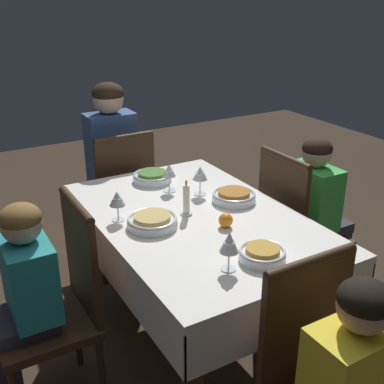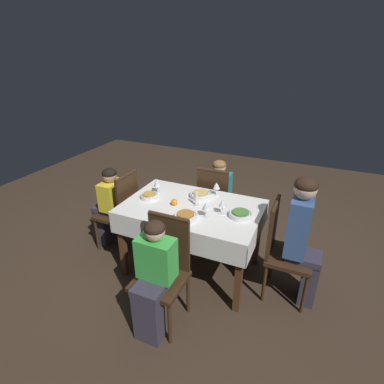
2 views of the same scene
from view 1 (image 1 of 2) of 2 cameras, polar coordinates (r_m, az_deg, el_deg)
ground_plane at (r=2.69m, az=0.39°, el=-17.90°), size 8.00×8.00×0.00m
dining_table at (r=2.31m, az=0.43°, el=-5.03°), size 1.36×0.88×0.78m
chair_west at (r=3.11m, az=-8.44°, el=-0.71°), size 0.41×0.41×0.98m
chair_north at (r=2.76m, az=12.11°, el=-4.12°), size 0.41×0.41×0.98m
chair_south at (r=2.18m, az=-15.42°, el=-12.38°), size 0.41×0.41×0.98m
person_adult_denim at (r=3.18m, az=-9.68°, el=3.17°), size 0.34×0.30×1.25m
person_child_green at (r=2.85m, az=14.74°, el=-2.60°), size 0.30×0.33×1.03m
person_child_teal at (r=2.15m, az=-20.00°, el=-12.84°), size 0.30×0.33×1.01m
bowl_west at (r=2.66m, az=-4.73°, el=1.83°), size 0.21×0.21×0.06m
wine_glass_west at (r=2.50m, az=-2.73°, el=2.44°), size 0.07×0.07×0.15m
bowl_north at (r=2.41m, az=5.00°, el=-0.49°), size 0.22×0.22×0.06m
wine_glass_north at (r=2.45m, az=0.97°, el=2.13°), size 0.08×0.08×0.15m
bowl_south at (r=2.15m, az=-4.68°, el=-3.48°), size 0.23×0.23×0.06m
wine_glass_south at (r=2.20m, az=-8.85°, el=-0.88°), size 0.07×0.07×0.14m
bowl_east at (r=1.91m, az=8.34°, el=-7.26°), size 0.18×0.18×0.06m
wine_glass_east at (r=1.80m, az=4.44°, el=-6.08°), size 0.07×0.07×0.16m
candle_centerpiece at (r=2.25m, az=-0.68°, el=-1.12°), size 0.06×0.06×0.17m
orange_fruit at (r=2.15m, az=4.02°, el=-3.35°), size 0.07×0.07×0.07m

